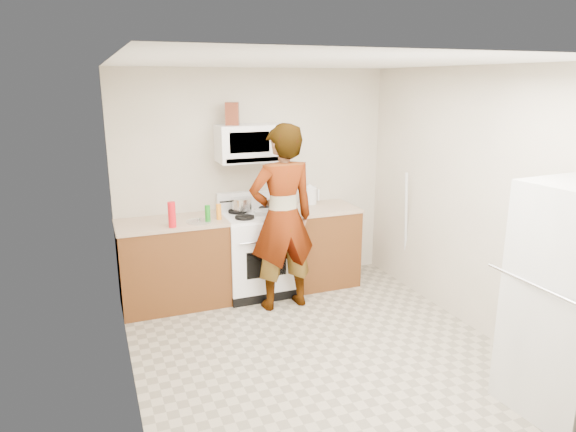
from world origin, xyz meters
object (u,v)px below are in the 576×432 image
microwave (252,143)px  fridge (574,302)px  kettle (310,196)px  saucepan (242,204)px  gas_range (257,252)px  person (282,218)px

microwave → fridge: size_ratio=0.45×
kettle → saucepan: (-0.85, -0.04, -0.02)m
fridge → saucepan: fridge is taller
saucepan → kettle: bearing=2.7°
gas_range → kettle: bearing=15.3°
gas_range → saucepan: gas_range is taller
saucepan → microwave: bearing=-14.0°
person → kettle: size_ratio=9.79×
microwave → saucepan: microwave is taller
kettle → person: bearing=-128.7°
gas_range → microwave: microwave is taller
person → kettle: (0.60, 0.66, 0.06)m
person → fridge: (1.30, -2.42, -0.13)m
gas_range → microwave: 1.22m
person → fridge: person is taller
microwave → kettle: (0.73, 0.07, -0.66)m
person → gas_range: bearing=-76.7°
gas_range → kettle: kettle is taller
gas_range → fridge: bearing=-63.6°
fridge → saucepan: size_ratio=7.44×
microwave → saucepan: size_ratio=3.33×
kettle → saucepan: size_ratio=0.88×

